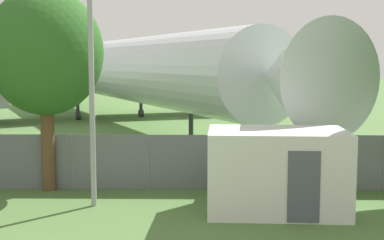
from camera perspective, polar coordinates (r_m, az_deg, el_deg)
perimeter_fence at (r=17.82m, az=-4.66°, el=-4.51°), size 56.07×0.07×1.84m
airplane at (r=38.72m, az=-8.19°, el=5.33°), size 36.35×43.80×11.76m
portable_cabin at (r=15.39m, az=9.04°, el=-5.37°), size 3.96×2.63×2.33m
tree_far_right at (r=18.01m, az=-15.38°, el=6.93°), size 3.74×3.74×6.62m
light_mast at (r=15.73m, az=-10.79°, el=10.17°), size 0.44×0.44×8.91m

